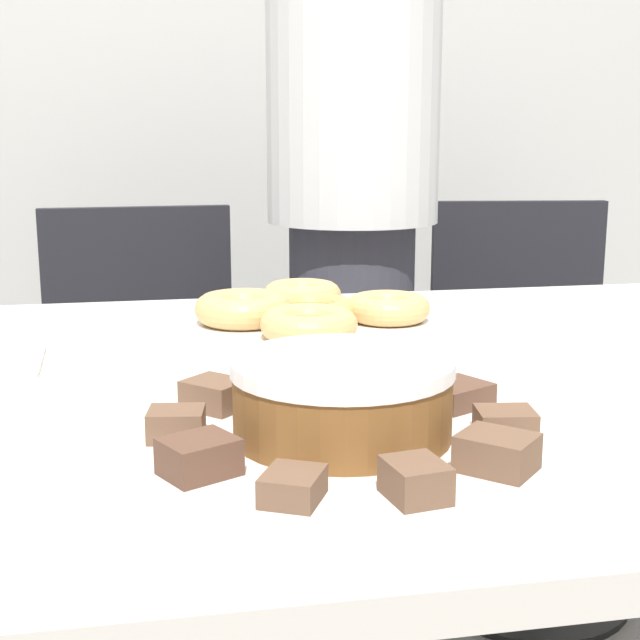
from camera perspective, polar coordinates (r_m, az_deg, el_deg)
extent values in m
cube|color=beige|center=(2.49, -6.53, 18.49)|extent=(8.00, 0.05, 2.60)
cube|color=silver|center=(0.96, 1.58, -4.25)|extent=(1.45, 0.93, 0.03)
cylinder|color=#383842|center=(1.84, 1.98, -6.85)|extent=(0.25, 0.25, 0.84)
cylinder|color=silver|center=(1.75, 2.17, 17.25)|extent=(0.33, 0.33, 0.67)
cylinder|color=black|center=(1.98, -10.49, -18.80)|extent=(0.44, 0.44, 0.01)
cylinder|color=#262626|center=(1.89, -10.72, -13.57)|extent=(0.06, 0.06, 0.39)
cube|color=black|center=(1.81, -10.99, -7.47)|extent=(0.46, 0.46, 0.04)
cube|color=black|center=(1.94, -11.51, 0.93)|extent=(0.40, 0.05, 0.42)
cylinder|color=black|center=(2.14, 13.11, -16.48)|extent=(0.44, 0.44, 0.01)
cylinder|color=#262626|center=(2.05, 13.38, -11.55)|extent=(0.06, 0.06, 0.39)
cube|color=black|center=(1.98, 13.68, -5.89)|extent=(0.50, 0.50, 0.04)
cube|color=black|center=(2.11, 12.44, 1.76)|extent=(0.40, 0.09, 0.42)
cylinder|color=white|center=(0.73, 1.41, -7.80)|extent=(0.36, 0.36, 0.01)
cylinder|color=white|center=(1.16, -0.89, -0.39)|extent=(0.36, 0.36, 0.01)
cylinder|color=brown|center=(0.72, 1.43, -5.45)|extent=(0.18, 0.18, 0.05)
cylinder|color=white|center=(0.72, 1.44, -2.95)|extent=(0.18, 0.18, 0.01)
cube|color=brown|center=(0.73, -9.18, -6.59)|extent=(0.05, 0.04, 0.02)
cube|color=brown|center=(0.66, -7.75, -8.66)|extent=(0.06, 0.06, 0.03)
cube|color=brown|center=(0.61, -1.76, -10.59)|extent=(0.05, 0.06, 0.02)
cube|color=brown|center=(0.61, 6.14, -10.16)|extent=(0.04, 0.05, 0.03)
cube|color=brown|center=(0.67, 11.27, -8.32)|extent=(0.07, 0.07, 0.03)
cube|color=brown|center=(0.75, 11.77, -6.40)|extent=(0.05, 0.05, 0.02)
cube|color=brown|center=(0.82, 8.70, -4.73)|extent=(0.07, 0.07, 0.02)
cube|color=#513828|center=(0.85, 3.65, -3.71)|extent=(0.07, 0.07, 0.03)
cube|color=#513828|center=(0.85, -1.94, -3.80)|extent=(0.05, 0.06, 0.03)
cube|color=brown|center=(0.80, -6.71, -4.75)|extent=(0.07, 0.07, 0.03)
torus|color=tan|center=(1.16, -0.89, 0.61)|extent=(0.12, 0.12, 0.03)
torus|color=#E5AD66|center=(1.06, -0.71, -0.27)|extent=(0.12, 0.12, 0.04)
torus|color=#E5AD66|center=(1.17, 4.38, 0.78)|extent=(0.11, 0.11, 0.04)
torus|color=#E5AD66|center=(1.25, -1.15, 1.61)|extent=(0.11, 0.11, 0.04)
torus|color=#E5AD66|center=(1.15, -4.94, 0.73)|extent=(0.12, 0.12, 0.04)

